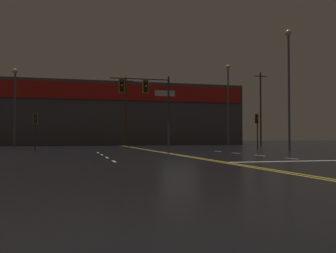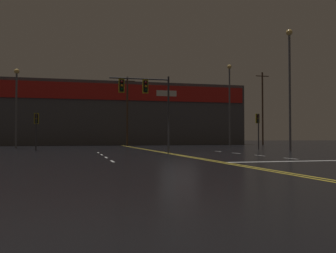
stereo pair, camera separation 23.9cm
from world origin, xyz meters
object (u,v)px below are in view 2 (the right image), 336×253
(traffic_signal_median, at_px, (145,94))
(traffic_signal_corner_northeast, at_px, (258,123))
(streetlight_far_median, at_px, (230,95))
(streetlight_near_left, at_px, (16,97))
(streetlight_near_right, at_px, (290,74))
(traffic_signal_corner_northwest, at_px, (36,123))

(traffic_signal_median, height_order, traffic_signal_corner_northeast, traffic_signal_median)
(traffic_signal_median, xyz_separation_m, streetlight_far_median, (14.43, 17.94, 2.32))
(traffic_signal_corner_northeast, height_order, streetlight_near_left, streetlight_near_left)
(streetlight_near_right, bearing_deg, traffic_signal_median, -167.42)
(streetlight_near_right, xyz_separation_m, streetlight_far_median, (0.73, 14.89, -0.18))
(traffic_signal_corner_northeast, xyz_separation_m, traffic_signal_corner_northwest, (-21.66, 0.80, -0.17))
(traffic_signal_corner_northwest, bearing_deg, streetlight_near_left, 110.78)
(traffic_signal_median, distance_m, streetlight_near_left, 19.73)
(traffic_signal_median, relative_size, streetlight_far_median, 0.54)
(traffic_signal_median, relative_size, traffic_signal_corner_northeast, 1.56)
(streetlight_far_median, bearing_deg, traffic_signal_corner_northeast, -96.12)
(streetlight_near_right, bearing_deg, traffic_signal_corner_northeast, 92.96)
(traffic_signal_median, xyz_separation_m, traffic_signal_corner_northeast, (13.42, 8.48, -1.65))
(streetlight_near_left, relative_size, streetlight_near_right, 0.79)
(traffic_signal_corner_northeast, bearing_deg, traffic_signal_corner_northwest, 177.90)
(traffic_signal_corner_northwest, xyz_separation_m, streetlight_near_left, (-2.69, 7.09, 3.06))
(traffic_signal_corner_northeast, relative_size, streetlight_near_right, 0.33)
(traffic_signal_corner_northwest, bearing_deg, streetlight_far_median, 20.91)
(traffic_signal_median, bearing_deg, streetlight_far_median, 51.20)
(traffic_signal_corner_northeast, bearing_deg, streetlight_far_median, 83.88)
(streetlight_near_left, bearing_deg, traffic_signal_median, -56.26)
(traffic_signal_median, height_order, streetlight_near_left, streetlight_near_left)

